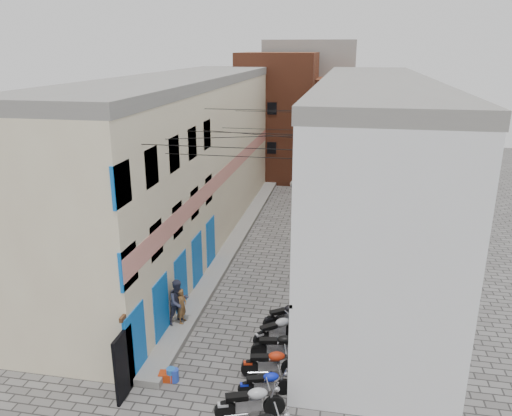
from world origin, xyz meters
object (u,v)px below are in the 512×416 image
Objects in this scene: motorcycle_g at (286,314)px; water_jug_far at (171,375)px; motorcycle_d at (270,362)px; motorcycle_b at (250,401)px; person_a at (182,305)px; red_crate at (166,376)px; motorcycle_e at (279,345)px; water_jug_near at (175,375)px; motorcycle_c at (265,382)px; motorcycle_f at (277,328)px; person_b at (179,301)px.

water_jug_far is at bearing -73.55° from motorcycle_g.
motorcycle_b is at bearing -19.90° from motorcycle_d.
person_a is at bearing 102.04° from water_jug_far.
red_crate is (-3.31, -0.84, -0.42)m from motorcycle_d.
motorcycle_e reaches higher than water_jug_far.
motorcycle_c is at bearing -2.73° from water_jug_near.
water_jug_near is at bearing -161.19° from person_a.
motorcycle_d is at bearing 14.26° from red_crate.
motorcycle_d is 3.44m from red_crate.
motorcycle_d is at bearing 162.62° from motorcycle_c.
motorcycle_e is 3.93m from red_crate.
motorcycle_b is 4.08m from motorcycle_f.
water_jug_far is (-3.14, 0.14, -0.27)m from motorcycle_c.
motorcycle_e is at bearing 159.75° from motorcycle_d.
motorcycle_e is (0.40, 3.03, -0.04)m from motorcycle_b.
motorcycle_g is 4.02m from person_a.
motorcycle_f is at bearing 157.42° from motorcycle_b.
water_jug_near is at bearing 0.00° from water_jug_far.
motorcycle_d reaches higher than water_jug_far.
motorcycle_e reaches higher than water_jug_near.
water_jug_far is at bearing -132.49° from motorcycle_b.
motorcycle_g reaches higher than water_jug_near.
motorcycle_b reaches higher than motorcycle_g.
person_b is 3.84× the size of water_jug_far.
motorcycle_b is at bearing -17.04° from motorcycle_e.
motorcycle_c is 3.74× the size of red_crate.
motorcycle_f reaches higher than red_crate.
water_jug_near is (-2.94, -2.88, -0.34)m from motorcycle_f.
person_a reaches higher than water_jug_near.
motorcycle_c is 3.71× the size of water_jug_far.
motorcycle_g reaches higher than motorcycle_d.
motorcycle_g is at bearing 156.02° from motorcycle_b.
motorcycle_f is at bearing -43.65° from motorcycle_g.
motorcycle_f is 4.26× the size of red_crate.
water_jug_near is at bearing -133.36° from motorcycle_b.
person_b is 3.38m from water_jug_far.
water_jug_far is (0.68, -3.18, -0.73)m from person_a.
motorcycle_b is 1.07× the size of motorcycle_f.
motorcycle_e is 1.01× the size of motorcycle_f.
red_crate is (-0.17, 0.00, -0.09)m from water_jug_far.
motorcycle_g is at bearing 161.28° from motorcycle_c.
motorcycle_g is at bearing 171.42° from motorcycle_e.
motorcycle_b reaches higher than motorcycle_e.
motorcycle_e is at bearing 152.51° from motorcycle_b.
water_jug_near is at bearing -72.51° from motorcycle_g.
person_b is (-3.93, 3.30, 0.64)m from motorcycle_c.
motorcycle_f is at bearing 43.27° from water_jug_far.
motorcycle_g is 5.08m from water_jug_near.
motorcycle_e is at bearing -104.02° from person_a.
water_jug_near is at bearing -124.56° from person_b.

